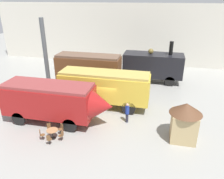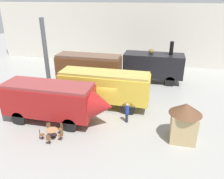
{
  "view_description": "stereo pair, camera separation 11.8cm",
  "coord_description": "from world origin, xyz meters",
  "px_view_note": "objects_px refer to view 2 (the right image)",
  "views": [
    {
      "loc": [
        4.76,
        -17.86,
        9.95
      ],
      "look_at": [
        0.48,
        1.0,
        1.6
      ],
      "focal_mm": 35.0,
      "sensor_mm": 36.0,
      "label": 1
    },
    {
      "loc": [
        4.88,
        -17.83,
        9.95
      ],
      "look_at": [
        0.48,
        1.0,
        1.6
      ],
      "focal_mm": 35.0,
      "sensor_mm": 36.0,
      "label": 2
    }
  ],
  "objects_px": {
    "steam_locomotive": "(153,65)",
    "cafe_chair_0": "(48,139)",
    "ticket_kiosk": "(184,120)",
    "passenger_coach_wooden": "(89,69)",
    "visitor_person": "(127,112)",
    "passenger_coach_vintage": "(104,86)",
    "streamlined_locomotive": "(56,100)",
    "cafe_table_near": "(52,132)"
  },
  "relations": [
    {
      "from": "passenger_coach_wooden",
      "to": "visitor_person",
      "type": "relative_size",
      "value": 4.11
    },
    {
      "from": "visitor_person",
      "to": "passenger_coach_vintage",
      "type": "bearing_deg",
      "value": 136.72
    },
    {
      "from": "passenger_coach_vintage",
      "to": "streamlined_locomotive",
      "type": "relative_size",
      "value": 0.91
    },
    {
      "from": "steam_locomotive",
      "to": "cafe_table_near",
      "type": "distance_m",
      "value": 15.46
    },
    {
      "from": "passenger_coach_vintage",
      "to": "ticket_kiosk",
      "type": "xyz_separation_m",
      "value": [
        7.02,
        -3.89,
        -0.45
      ]
    },
    {
      "from": "steam_locomotive",
      "to": "visitor_person",
      "type": "distance_m",
      "value": 10.52
    },
    {
      "from": "steam_locomotive",
      "to": "cafe_chair_0",
      "type": "xyz_separation_m",
      "value": [
        -6.45,
        -14.69,
        -1.63
      ]
    },
    {
      "from": "cafe_chair_0",
      "to": "visitor_person",
      "type": "bearing_deg",
      "value": -57.61
    },
    {
      "from": "passenger_coach_wooden",
      "to": "cafe_chair_0",
      "type": "xyz_separation_m",
      "value": [
        0.65,
        -11.12,
        -1.71
      ]
    },
    {
      "from": "steam_locomotive",
      "to": "passenger_coach_wooden",
      "type": "distance_m",
      "value": 7.95
    },
    {
      "from": "steam_locomotive",
      "to": "cafe_chair_0",
      "type": "relative_size",
      "value": 8.2
    },
    {
      "from": "steam_locomotive",
      "to": "streamlined_locomotive",
      "type": "xyz_separation_m",
      "value": [
        -7.27,
        -11.56,
        -0.1
      ]
    },
    {
      "from": "passenger_coach_wooden",
      "to": "streamlined_locomotive",
      "type": "relative_size",
      "value": 0.79
    },
    {
      "from": "cafe_chair_0",
      "to": "cafe_table_near",
      "type": "bearing_deg",
      "value": -0.0
    },
    {
      "from": "visitor_person",
      "to": "ticket_kiosk",
      "type": "xyz_separation_m",
      "value": [
        4.43,
        -1.45,
        0.71
      ]
    },
    {
      "from": "steam_locomotive",
      "to": "cafe_chair_0",
      "type": "bearing_deg",
      "value": -113.72
    },
    {
      "from": "steam_locomotive",
      "to": "ticket_kiosk",
      "type": "relative_size",
      "value": 2.38
    },
    {
      "from": "steam_locomotive",
      "to": "passenger_coach_wooden",
      "type": "xyz_separation_m",
      "value": [
        -7.11,
        -3.57,
        0.08
      ]
    },
    {
      "from": "passenger_coach_vintage",
      "to": "visitor_person",
      "type": "relative_size",
      "value": 4.75
    },
    {
      "from": "passenger_coach_wooden",
      "to": "passenger_coach_vintage",
      "type": "xyz_separation_m",
      "value": [
        3.01,
        -4.34,
        -0.09
      ]
    },
    {
      "from": "streamlined_locomotive",
      "to": "cafe_table_near",
      "type": "bearing_deg",
      "value": -73.62
    },
    {
      "from": "ticket_kiosk",
      "to": "steam_locomotive",
      "type": "bearing_deg",
      "value": 103.92
    },
    {
      "from": "passenger_coach_wooden",
      "to": "visitor_person",
      "type": "distance_m",
      "value": 8.88
    },
    {
      "from": "cafe_chair_0",
      "to": "visitor_person",
      "type": "height_order",
      "value": "visitor_person"
    },
    {
      "from": "passenger_coach_wooden",
      "to": "cafe_table_near",
      "type": "height_order",
      "value": "passenger_coach_wooden"
    },
    {
      "from": "cafe_table_near",
      "to": "visitor_person",
      "type": "distance_m",
      "value": 6.21
    },
    {
      "from": "passenger_coach_wooden",
      "to": "passenger_coach_vintage",
      "type": "relative_size",
      "value": 0.86
    },
    {
      "from": "ticket_kiosk",
      "to": "cafe_table_near",
      "type": "bearing_deg",
      "value": -167.53
    },
    {
      "from": "steam_locomotive",
      "to": "ticket_kiosk",
      "type": "bearing_deg",
      "value": -76.08
    },
    {
      "from": "passenger_coach_wooden",
      "to": "streamlined_locomotive",
      "type": "height_order",
      "value": "passenger_coach_wooden"
    },
    {
      "from": "passenger_coach_wooden",
      "to": "cafe_chair_0",
      "type": "distance_m",
      "value": 11.27
    },
    {
      "from": "cafe_table_near",
      "to": "cafe_chair_0",
      "type": "distance_m",
      "value": 0.8
    },
    {
      "from": "streamlined_locomotive",
      "to": "visitor_person",
      "type": "bearing_deg",
      "value": 11.91
    },
    {
      "from": "cafe_table_near",
      "to": "passenger_coach_vintage",
      "type": "bearing_deg",
      "value": 67.48
    },
    {
      "from": "passenger_coach_wooden",
      "to": "streamlined_locomotive",
      "type": "xyz_separation_m",
      "value": [
        -0.16,
        -7.99,
        -0.18
      ]
    },
    {
      "from": "streamlined_locomotive",
      "to": "cafe_table_near",
      "type": "xyz_separation_m",
      "value": [
        0.69,
        -2.34,
        -1.45
      ]
    },
    {
      "from": "steam_locomotive",
      "to": "streamlined_locomotive",
      "type": "height_order",
      "value": "steam_locomotive"
    },
    {
      "from": "cafe_table_near",
      "to": "ticket_kiosk",
      "type": "height_order",
      "value": "ticket_kiosk"
    },
    {
      "from": "ticket_kiosk",
      "to": "passenger_coach_wooden",
      "type": "bearing_deg",
      "value": 140.63
    },
    {
      "from": "steam_locomotive",
      "to": "visitor_person",
      "type": "xyz_separation_m",
      "value": [
        -1.51,
        -10.35,
        -1.17
      ]
    },
    {
      "from": "streamlined_locomotive",
      "to": "passenger_coach_vintage",
      "type": "bearing_deg",
      "value": 49.02
    },
    {
      "from": "visitor_person",
      "to": "ticket_kiosk",
      "type": "height_order",
      "value": "ticket_kiosk"
    }
  ]
}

